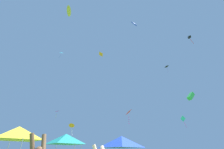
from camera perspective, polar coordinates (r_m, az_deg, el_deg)
canopy_tent_teal at (r=18.94m, az=-17.69°, el=-22.90°), size 3.43×3.43×3.67m
canopy_tent_blue at (r=13.24m, az=3.77°, el=-24.82°), size 2.75×2.75×2.94m
canopy_tent_yellow at (r=16.47m, az=-32.98°, el=-18.69°), size 3.59×3.59×3.85m
kite_cyan_diamond at (r=32.25m, az=26.11°, el=-15.47°), size 0.83×0.84×1.98m
kite_cyan_delta at (r=41.09m, az=-19.26°, el=8.03°), size 1.16×1.04×2.05m
kite_black_box at (r=20.71m, az=28.09°, el=12.69°), size 0.42×0.66×1.29m
kite_red_diamond at (r=32.67m, az=6.38°, el=-14.65°), size 1.26×1.11×2.98m
kite_yellow_delta at (r=24.27m, az=-16.34°, el=22.76°), size 1.52×1.78×1.47m
kite_blue_delta at (r=32.38m, az=8.73°, el=19.16°), size 1.83×1.88×1.38m
kite_green_box at (r=21.47m, az=28.46°, el=-7.46°), size 1.25×0.93×1.15m
kite_purple_diamond at (r=28.95m, az=-20.71°, el=-13.35°), size 0.85×0.79×1.39m
kite_orange_delta at (r=33.60m, az=-15.50°, el=-18.73°), size 1.25×1.12×2.41m
kite_orange_diamond at (r=35.71m, az=-4.31°, el=7.96°), size 1.18×1.29×0.58m
kite_black_diamond at (r=39.52m, az=20.59°, el=2.86°), size 1.07×0.98×1.69m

